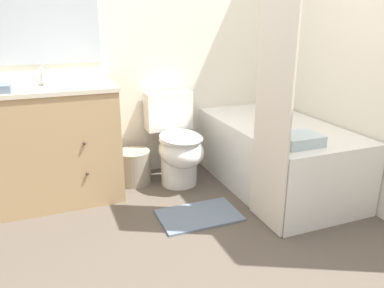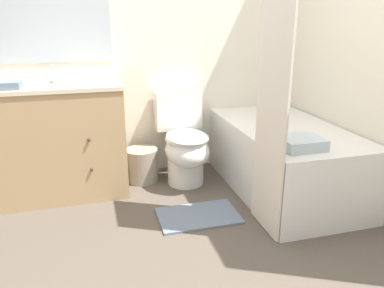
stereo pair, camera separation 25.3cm
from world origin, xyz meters
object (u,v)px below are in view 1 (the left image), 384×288
wastebasket (134,167)px  bath_towel_folded (299,139)px  toilet (177,144)px  bathtub (276,155)px  sink_faucet (43,77)px  tissue_box (53,78)px  bath_mat (199,215)px  vanity_cabinet (51,143)px

wastebasket → bath_towel_folded: bath_towel_folded is taller
toilet → bathtub: size_ratio=0.52×
sink_faucet → tissue_box: sink_faucet is taller
bath_mat → tissue_box: bearing=139.4°
sink_faucet → toilet: (0.98, -0.27, -0.57)m
vanity_cabinet → toilet: size_ratio=1.33×
vanity_cabinet → bath_mat: bearing=-36.6°
sink_faucet → tissue_box: (0.07, -0.16, 0.01)m
bathtub → bath_towel_folded: 0.60m
bath_towel_folded → sink_faucet: bearing=143.8°
vanity_cabinet → toilet: 0.99m
wastebasket → bath_towel_folded: bearing=-47.0°
sink_faucet → tissue_box: size_ratio=1.00×
sink_faucet → vanity_cabinet: bearing=-90.0°
bath_towel_folded → bath_mat: bearing=159.2°
vanity_cabinet → bath_towel_folded: (1.54, -0.92, 0.12)m
bathtub → wastebasket: (-1.07, 0.48, -0.13)m
vanity_cabinet → bath_towel_folded: vanity_cabinet is taller
toilet → bath_mat: toilet is taller
bathtub → tissue_box: tissue_box is taller
tissue_box → vanity_cabinet: bearing=-147.1°
bath_towel_folded → toilet: bearing=123.2°
vanity_cabinet → bathtub: size_ratio=0.69×
toilet → bathtub: 0.82m
bathtub → tissue_box: 1.82m
bathtub → toilet: bearing=153.4°
bathtub → wastebasket: bathtub is taller
sink_faucet → bathtub: size_ratio=0.10×
toilet → bath_towel_folded: bearing=-56.8°
vanity_cabinet → tissue_box: 0.48m
tissue_box → toilet: bearing=-7.0°
toilet → bathtub: (0.73, -0.36, -0.07)m
sink_faucet → toilet: 1.17m
toilet → bath_towel_folded: size_ratio=2.72×
wastebasket → bath_mat: size_ratio=0.50×
toilet → wastebasket: 0.42m
sink_faucet → bathtub: bearing=-20.5°
bathtub → wastebasket: size_ratio=4.99×
wastebasket → sink_faucet: bearing=166.3°
wastebasket → toilet: bearing=-19.0°
bathtub → sink_faucet: bearing=159.5°
sink_faucet → bath_towel_folded: bearing=-36.2°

